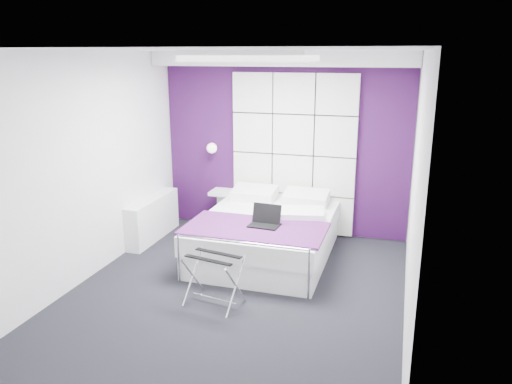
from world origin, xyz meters
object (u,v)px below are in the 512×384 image
at_px(bed, 266,235).
at_px(luggage_rack, 214,280).
at_px(nightstand, 226,192).
at_px(wall_lamp, 213,148).
at_px(laptop, 265,220).
at_px(radiator, 153,218).

height_order(bed, luggage_rack, bed).
bearing_deg(luggage_rack, nightstand, 117.35).
xyz_separation_m(wall_lamp, laptop, (1.18, -1.32, -0.59)).
xyz_separation_m(wall_lamp, radiator, (-0.64, -0.76, -0.92)).
bearing_deg(laptop, radiator, 167.08).
bearing_deg(luggage_rack, laptop, 85.39).
distance_m(wall_lamp, radiator, 1.35).
bearing_deg(radiator, nightstand, 40.01).
bearing_deg(luggage_rack, radiator, 145.19).
bearing_deg(nightstand, bed, -45.57).
xyz_separation_m(radiator, luggage_rack, (1.55, -1.57, -0.03)).
bearing_deg(radiator, luggage_rack, -45.26).
xyz_separation_m(bed, laptop, (0.09, -0.39, 0.33)).
distance_m(radiator, bed, 1.74).
height_order(luggage_rack, laptop, laptop).
distance_m(bed, laptop, 0.52).
distance_m(wall_lamp, bed, 1.70).
bearing_deg(laptop, bed, 107.63).
xyz_separation_m(radiator, nightstand, (0.86, 0.72, 0.26)).
bearing_deg(wall_lamp, luggage_rack, -68.58).
height_order(nightstand, luggage_rack, nightstand).
xyz_separation_m(wall_lamp, nightstand, (0.22, -0.04, -0.66)).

